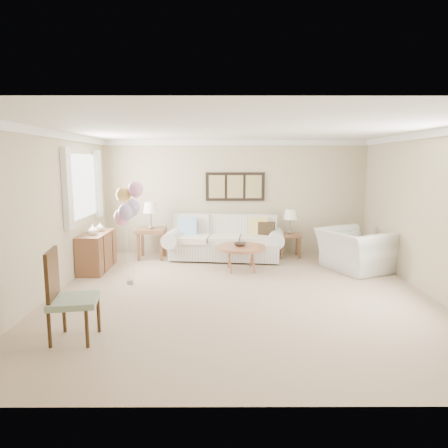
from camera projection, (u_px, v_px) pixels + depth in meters
name	position (u px, v px, depth m)	size (l,w,h in m)	color
ground_plane	(241.00, 294.00, 6.42)	(6.00, 6.00, 0.00)	tan
room_shell	(234.00, 193.00, 6.26)	(6.04, 6.04, 2.60)	#B9AA8F
wall_art_triptych	(235.00, 187.00, 9.11)	(1.35, 0.06, 0.65)	black
sofa	(225.00, 242.00, 8.76)	(2.68, 1.23, 0.95)	silver
end_table_left	(151.00, 233.00, 8.73)	(0.61, 0.56, 0.67)	brown
end_table_right	(290.00, 237.00, 8.89)	(0.49, 0.45, 0.54)	brown
lamp_left	(151.00, 208.00, 8.65)	(0.33, 0.33, 0.58)	gray
lamp_right	(290.00, 215.00, 8.82)	(0.30, 0.30, 0.53)	gray
coffee_table	(241.00, 248.00, 7.76)	(0.96, 0.96, 0.48)	#A16045
decor_bowl	(240.00, 244.00, 7.78)	(0.25, 0.25, 0.06)	black
armchair	(354.00, 250.00, 7.79)	(1.24, 1.08, 0.80)	silver
accent_chair	(66.00, 294.00, 4.69)	(0.62, 0.62, 1.10)	gray
credenza	(97.00, 251.00, 7.83)	(0.46, 1.20, 0.74)	brown
vase_white	(93.00, 230.00, 7.54)	(0.19, 0.19, 0.20)	silver
vase_sage	(100.00, 227.00, 7.96)	(0.17, 0.17, 0.17)	#B7C2AA
balloon_cluster	(128.00, 205.00, 6.74)	(0.48, 0.49, 1.80)	gray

